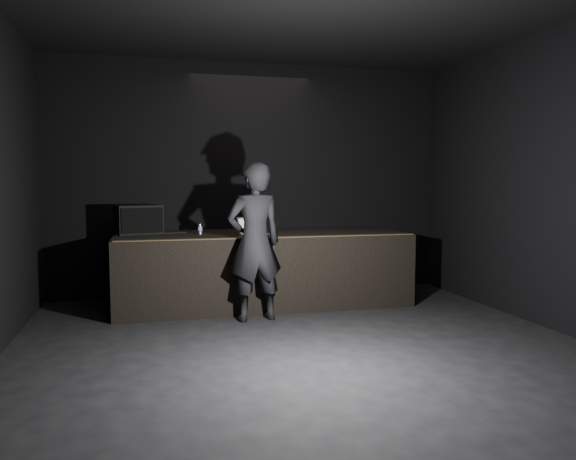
% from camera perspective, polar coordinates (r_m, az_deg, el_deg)
% --- Properties ---
extents(ground, '(7.00, 7.00, 0.00)m').
position_cam_1_polar(ground, '(5.49, 3.05, -13.34)').
color(ground, black).
rests_on(ground, ground).
extents(room_walls, '(6.10, 7.10, 3.52)m').
position_cam_1_polar(room_walls, '(5.22, 3.16, 8.25)').
color(room_walls, black).
rests_on(room_walls, ground).
extents(stage_riser, '(4.00, 1.50, 1.00)m').
position_cam_1_polar(stage_riser, '(7.95, -2.73, -3.87)').
color(stage_riser, black).
rests_on(stage_riser, ground).
extents(riser_lip, '(3.92, 0.10, 0.01)m').
position_cam_1_polar(riser_lip, '(7.20, -1.64, -0.74)').
color(riser_lip, brown).
rests_on(riser_lip, stage_riser).
extents(stage_monitor, '(0.68, 0.56, 0.40)m').
position_cam_1_polar(stage_monitor, '(7.97, -14.95, 1.04)').
color(stage_monitor, black).
rests_on(stage_monitor, stage_riser).
extents(cable, '(0.93, 0.14, 0.02)m').
position_cam_1_polar(cable, '(7.84, -13.65, -0.39)').
color(cable, black).
rests_on(cable, stage_riser).
extents(laptop, '(0.45, 0.43, 0.24)m').
position_cam_1_polar(laptop, '(7.58, -3.63, -0.03)').
color(laptop, silver).
rests_on(laptop, stage_riser).
extents(beer_can, '(0.06, 0.06, 0.14)m').
position_cam_1_polar(beer_can, '(7.76, -8.92, 0.09)').
color(beer_can, silver).
rests_on(beer_can, stage_riser).
extents(plastic_cup, '(0.09, 0.09, 0.11)m').
position_cam_1_polar(plastic_cup, '(8.31, -1.44, 0.36)').
color(plastic_cup, white).
rests_on(plastic_cup, stage_riser).
extents(wii_remote, '(0.11, 0.14, 0.03)m').
position_cam_1_polar(wii_remote, '(7.23, -2.96, -0.66)').
color(wii_remote, white).
rests_on(wii_remote, stage_riser).
extents(person, '(0.79, 0.59, 1.95)m').
position_cam_1_polar(person, '(6.91, -3.42, -1.24)').
color(person, black).
rests_on(person, ground).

